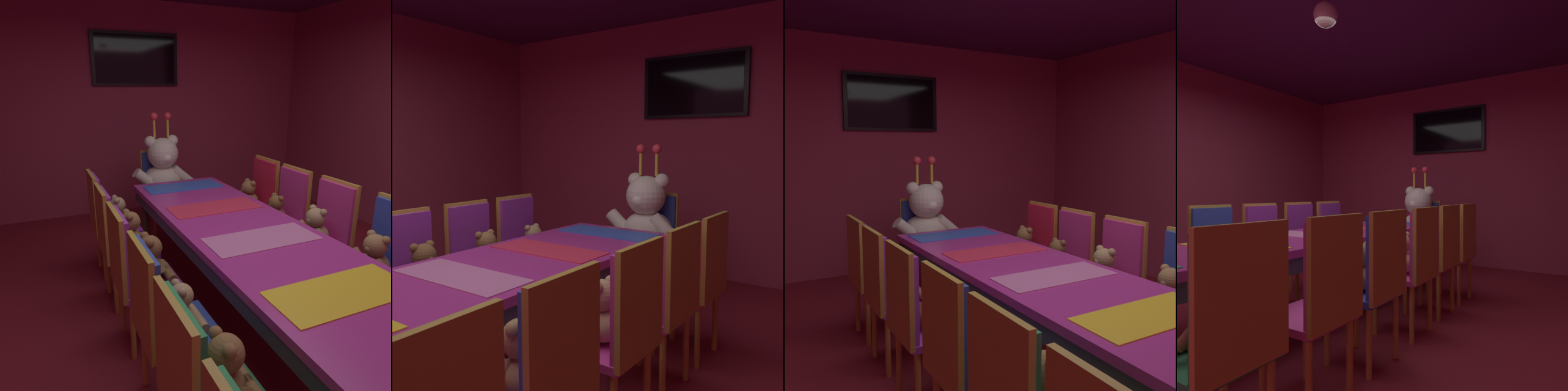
# 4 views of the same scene
# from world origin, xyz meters

# --- Properties ---
(ground_plane) EXTENTS (7.90, 7.90, 0.00)m
(ground_plane) POSITION_xyz_m (0.00, 0.00, 0.00)
(ground_plane) COLOR maroon
(wall_back) EXTENTS (5.20, 0.12, 2.80)m
(wall_back) POSITION_xyz_m (0.00, 3.20, 1.40)
(wall_back) COLOR #99334C
(wall_back) RESTS_ON ground_plane
(banquet_table) EXTENTS (0.90, 3.38, 0.75)m
(banquet_table) POSITION_xyz_m (0.00, 0.00, 0.66)
(banquet_table) COLOR #B22D8C
(banquet_table) RESTS_ON ground_plane
(chair_left_2) EXTENTS (0.42, 0.41, 0.98)m
(chair_left_2) POSITION_xyz_m (-0.83, -0.30, 0.60)
(chair_left_2) COLOR #2D47B2
(chair_left_2) RESTS_ON ground_plane
(teddy_left_2) EXTENTS (0.22, 0.28, 0.27)m
(teddy_left_2) POSITION_xyz_m (-0.69, -0.30, 0.57)
(teddy_left_2) COLOR tan
(teddy_left_2) RESTS_ON chair_left_2
(chair_left_3) EXTENTS (0.42, 0.41, 0.98)m
(chair_left_3) POSITION_xyz_m (-0.84, 0.26, 0.60)
(chair_left_3) COLOR purple
(chair_left_3) RESTS_ON ground_plane
(teddy_left_3) EXTENTS (0.27, 0.35, 0.33)m
(teddy_left_3) POSITION_xyz_m (-0.70, 0.26, 0.60)
(teddy_left_3) COLOR brown
(teddy_left_3) RESTS_ON chair_left_3
(chair_left_4) EXTENTS (0.42, 0.41, 0.98)m
(chair_left_4) POSITION_xyz_m (-0.84, 0.81, 0.60)
(chair_left_4) COLOR purple
(chair_left_4) RESTS_ON ground_plane
(teddy_left_4) EXTENTS (0.26, 0.34, 0.32)m
(teddy_left_4) POSITION_xyz_m (-0.69, 0.81, 0.59)
(teddy_left_4) COLOR olive
(teddy_left_4) RESTS_ON chair_left_4
(chair_left_5) EXTENTS (0.42, 0.41, 0.98)m
(chair_left_5) POSITION_xyz_m (-0.83, 1.34, 0.60)
(chair_left_5) COLOR purple
(chair_left_5) RESTS_ON ground_plane
(teddy_left_5) EXTENTS (0.24, 0.31, 0.29)m
(teddy_left_5) POSITION_xyz_m (-0.69, 1.34, 0.58)
(teddy_left_5) COLOR tan
(teddy_left_5) RESTS_ON chair_left_5
(chair_right_0) EXTENTS (0.42, 0.41, 0.98)m
(chair_right_0) POSITION_xyz_m (0.86, -1.36, 0.60)
(chair_right_0) COLOR #268C4C
(chair_right_0) RESTS_ON ground_plane
(teddy_right_0) EXTENTS (0.21, 0.27, 0.26)m
(teddy_right_0) POSITION_xyz_m (0.72, -1.36, 0.57)
(teddy_right_0) COLOR brown
(teddy_right_0) RESTS_ON chair_right_0
(chair_right_1) EXTENTS (0.42, 0.41, 0.98)m
(chair_right_1) POSITION_xyz_m (0.86, -0.82, 0.60)
(chair_right_1) COLOR #CC338C
(chair_right_1) RESTS_ON ground_plane
(chair_right_2) EXTENTS (0.42, 0.41, 0.98)m
(chair_right_2) POSITION_xyz_m (0.86, -0.30, 0.60)
(chair_right_2) COLOR #2D47B2
(chair_right_2) RESTS_ON ground_plane
(teddy_right_2) EXTENTS (0.26, 0.33, 0.32)m
(teddy_right_2) POSITION_xyz_m (0.71, -0.30, 0.59)
(teddy_right_2) COLOR #9E7247
(teddy_right_2) RESTS_ON chair_right_2
(chair_right_3) EXTENTS (0.42, 0.41, 0.98)m
(chair_right_3) POSITION_xyz_m (0.85, 0.28, 0.60)
(chair_right_3) COLOR #CC338C
(chair_right_3) RESTS_ON ground_plane
(teddy_right_3) EXTENTS (0.27, 0.34, 0.33)m
(teddy_right_3) POSITION_xyz_m (0.70, 0.28, 0.60)
(teddy_right_3) COLOR tan
(teddy_right_3) RESTS_ON chair_right_3
(chair_right_4) EXTENTS (0.42, 0.41, 0.98)m
(chair_right_4) POSITION_xyz_m (0.83, 0.82, 0.60)
(chair_right_4) COLOR #CC338C
(chair_right_4) RESTS_ON ground_plane
(teddy_right_4) EXTENTS (0.23, 0.30, 0.29)m
(teddy_right_4) POSITION_xyz_m (0.69, 0.82, 0.58)
(teddy_right_4) COLOR brown
(teddy_right_4) RESTS_ON chair_right_4
(chair_right_5) EXTENTS (0.42, 0.41, 0.98)m
(chair_right_5) POSITION_xyz_m (0.84, 1.31, 0.60)
(chair_right_5) COLOR red
(chair_right_5) RESTS_ON ground_plane
(teddy_right_5) EXTENTS (0.26, 0.33, 0.31)m
(teddy_right_5) POSITION_xyz_m (0.69, 1.31, 0.59)
(teddy_right_5) COLOR olive
(teddy_right_5) RESTS_ON chair_right_5
(throne_chair) EXTENTS (0.41, 0.42, 0.98)m
(throne_chair) POSITION_xyz_m (0.00, 2.23, 0.60)
(throne_chair) COLOR #2D47B2
(throne_chair) RESTS_ON ground_plane
(king_teddy_bear) EXTENTS (0.76, 0.59, 0.98)m
(king_teddy_bear) POSITION_xyz_m (0.00, 2.06, 0.77)
(king_teddy_bear) COLOR silver
(king_teddy_bear) RESTS_ON throne_chair
(wall_tv) EXTENTS (1.15, 0.06, 0.67)m
(wall_tv) POSITION_xyz_m (0.00, 3.11, 2.05)
(wall_tv) COLOR black
(pendant_light) EXTENTS (0.20, 0.20, 0.20)m
(pendant_light) POSITION_xyz_m (0.12, 0.06, 2.55)
(pendant_light) COLOR white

